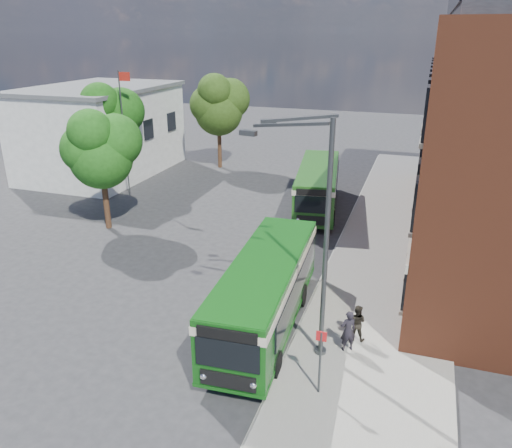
% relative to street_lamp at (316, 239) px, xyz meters
% --- Properties ---
extents(ground, '(120.00, 120.00, 0.00)m').
position_rel_street_lamp_xyz_m(ground, '(-4.84, 2.00, -4.79)').
color(ground, '#2A2A2D').
rests_on(ground, ground).
extents(pavement, '(6.00, 48.00, 0.15)m').
position_rel_street_lamp_xyz_m(pavement, '(2.16, 10.00, -4.72)').
color(pavement, gray).
rests_on(pavement, ground).
extents(kerb_line, '(0.12, 48.00, 0.01)m').
position_rel_street_lamp_xyz_m(kerb_line, '(-0.89, 10.00, -4.79)').
color(kerb_line, beige).
rests_on(kerb_line, ground).
extents(white_building, '(9.40, 13.40, 7.30)m').
position_rel_street_lamp_xyz_m(white_building, '(-22.84, 20.00, -1.13)').
color(white_building, beige).
rests_on(white_building, ground).
extents(flagpole, '(0.95, 0.10, 9.00)m').
position_rel_street_lamp_xyz_m(flagpole, '(-17.29, 15.00, 0.15)').
color(flagpole, '#393C3E').
rests_on(flagpole, ground).
extents(street_lamp, '(2.96, 2.38, 9.00)m').
position_rel_street_lamp_xyz_m(street_lamp, '(0.00, 0.00, 0.00)').
color(street_lamp, '#393C3E').
rests_on(street_lamp, ground).
extents(bus_stop_sign, '(0.35, 0.08, 2.52)m').
position_rel_street_lamp_xyz_m(bus_stop_sign, '(0.76, -2.20, -3.28)').
color(bus_stop_sign, '#393C3E').
rests_on(bus_stop_sign, ground).
extents(bus_front, '(3.13, 10.04, 3.02)m').
position_rel_street_lamp_xyz_m(bus_front, '(-2.25, 1.29, -2.96)').
color(bus_front, '#104C11').
rests_on(bus_front, ground).
extents(bus_rear, '(4.02, 10.14, 3.02)m').
position_rel_street_lamp_xyz_m(bus_rear, '(-3.35, 16.47, -2.96)').
color(bus_rear, '#22581B').
rests_on(bus_rear, ground).
extents(pedestrian_a, '(0.73, 0.66, 1.67)m').
position_rel_street_lamp_xyz_m(pedestrian_a, '(1.28, 0.50, -3.80)').
color(pedestrian_a, black).
rests_on(pedestrian_a, pavement).
extents(pedestrian_b, '(0.76, 0.60, 1.49)m').
position_rel_street_lamp_xyz_m(pedestrian_b, '(1.50, 1.32, -3.89)').
color(pedestrian_b, black).
rests_on(pedestrian_b, pavement).
extents(tree_left, '(4.42, 4.21, 7.47)m').
position_rel_street_lamp_xyz_m(tree_left, '(-14.89, 8.71, 0.27)').
color(tree_left, '#3B2515').
rests_on(tree_left, ground).
extents(tree_mid, '(4.82, 4.58, 8.14)m').
position_rel_street_lamp_xyz_m(tree_mid, '(-19.25, 16.02, 0.73)').
color(tree_mid, '#3B2515').
rests_on(tree_mid, ground).
extents(tree_right, '(4.89, 4.65, 8.26)m').
position_rel_street_lamp_xyz_m(tree_right, '(-13.97, 24.69, 0.82)').
color(tree_right, '#3B2515').
rests_on(tree_right, ground).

